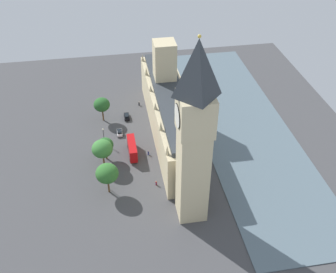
% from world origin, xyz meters
% --- Properties ---
extents(ground_plane, '(134.10, 134.10, 0.00)m').
position_xyz_m(ground_plane, '(0.00, 0.00, 0.00)').
color(ground_plane, '#424244').
extents(river_thames, '(31.95, 120.69, 0.25)m').
position_xyz_m(river_thames, '(-28.95, 0.00, 0.12)').
color(river_thames, slate).
rests_on(river_thames, ground).
extents(parliament_building, '(12.74, 64.10, 29.84)m').
position_xyz_m(parliament_building, '(-1.99, -1.33, 8.83)').
color(parliament_building, '#CCBA8E').
rests_on(parliament_building, ground).
extents(clock_tower, '(8.67, 8.67, 53.34)m').
position_xyz_m(clock_tower, '(-1.33, 37.88, 27.58)').
color(clock_tower, '#CCBA8E').
rests_on(clock_tower, ground).
extents(car_black_midblock, '(1.93, 4.62, 1.74)m').
position_xyz_m(car_black_midblock, '(12.48, -12.07, 0.89)').
color(car_black_midblock, black).
rests_on(car_black_midblock, ground).
extents(car_white_trailing, '(2.00, 4.10, 1.74)m').
position_xyz_m(car_white_trailing, '(15.82, -2.39, 0.89)').
color(car_white_trailing, silver).
rests_on(car_white_trailing, ground).
extents(double_decker_bus_near_tower, '(2.74, 10.53, 4.75)m').
position_xyz_m(double_decker_bus_near_tower, '(12.40, 9.38, 2.63)').
color(double_decker_bus_near_tower, '#B20C0F').
rests_on(double_decker_bus_near_tower, ground).
extents(pedestrian_far_end, '(0.64, 0.69, 1.66)m').
position_xyz_m(pedestrian_far_end, '(6.68, 25.29, 0.75)').
color(pedestrian_far_end, maroon).
rests_on(pedestrian_far_end, ground).
extents(pedestrian_by_river_gate, '(0.65, 0.71, 1.71)m').
position_xyz_m(pedestrian_by_river_gate, '(6.89, -20.18, 0.77)').
color(pedestrian_by_river_gate, black).
rests_on(pedestrian_by_river_gate, ground).
extents(pedestrian_corner, '(0.68, 0.61, 1.68)m').
position_xyz_m(pedestrian_corner, '(7.20, 10.61, 0.76)').
color(pedestrian_corner, navy).
rests_on(pedestrian_corner, ground).
extents(plane_tree_leading, '(6.65, 6.65, 9.63)m').
position_xyz_m(plane_tree_leading, '(22.00, 13.37, 6.78)').
color(plane_tree_leading, brown).
rests_on(plane_tree_leading, ground).
extents(plane_tree_under_trees, '(5.94, 5.94, 9.43)m').
position_xyz_m(plane_tree_under_trees, '(21.17, -12.25, 6.87)').
color(plane_tree_under_trees, brown).
rests_on(plane_tree_under_trees, ground).
extents(plane_tree_opposite_hall, '(5.37, 5.37, 8.08)m').
position_xyz_m(plane_tree_opposite_hall, '(21.05, 10.26, 5.76)').
color(plane_tree_opposite_hall, brown).
rests_on(plane_tree_opposite_hall, ground).
extents(plane_tree_kerbside, '(6.69, 6.69, 10.27)m').
position_xyz_m(plane_tree_kerbside, '(21.05, 25.78, 7.39)').
color(plane_tree_kerbside, brown).
rests_on(plane_tree_kerbside, ground).
extents(street_lamp_slot_10, '(0.56, 0.56, 6.96)m').
position_xyz_m(street_lamp_slot_10, '(21.13, 24.51, 4.79)').
color(street_lamp_slot_10, black).
rests_on(street_lamp_slot_10, ground).
extents(street_lamp_slot_11, '(0.56, 0.56, 6.44)m').
position_xyz_m(street_lamp_slot_11, '(21.38, 2.13, 4.49)').
color(street_lamp_slot_11, black).
rests_on(street_lamp_slot_11, ground).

